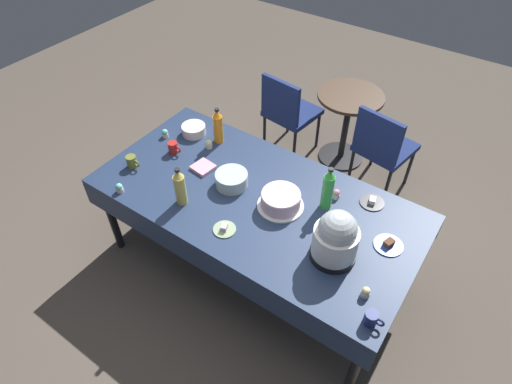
{
  "coord_description": "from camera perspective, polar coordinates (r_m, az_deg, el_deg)",
  "views": [
    {
      "loc": [
        1.15,
        -1.68,
        2.8
      ],
      "look_at": [
        0.0,
        0.0,
        0.8
      ],
      "focal_mm": 30.34,
      "sensor_mm": 36.0,
      "label": 1
    }
  ],
  "objects": [
    {
      "name": "soda_bottle_orange_juice",
      "position": [
        3.28,
        -5.04,
        8.59
      ],
      "size": [
        0.07,
        0.07,
        0.29
      ],
      "color": "orange",
      "rests_on": "potluck_table"
    },
    {
      "name": "maroon_chair_right",
      "position": [
        3.88,
        16.3,
        5.96
      ],
      "size": [
        0.51,
        0.51,
        0.85
      ],
      "color": "navy",
      "rests_on": "ground"
    },
    {
      "name": "potluck_table",
      "position": [
        2.93,
        -0.0,
        -1.56
      ],
      "size": [
        2.2,
        1.1,
        0.75
      ],
      "color": "navy",
      "rests_on": "ground"
    },
    {
      "name": "round_cafe_table",
      "position": [
        4.16,
        11.98,
        9.84
      ],
      "size": [
        0.6,
        0.6,
        0.72
      ],
      "color": "#473323",
      "rests_on": "ground"
    },
    {
      "name": "glass_salad_bowl",
      "position": [
        2.94,
        -3.24,
        1.66
      ],
      "size": [
        0.22,
        0.22,
        0.1
      ],
      "primitive_type": "cylinder",
      "color": "#B2C6BC",
      "rests_on": "potluck_table"
    },
    {
      "name": "paper_napkin_stack",
      "position": [
        3.11,
        -6.99,
        3.25
      ],
      "size": [
        0.16,
        0.16,
        0.02
      ],
      "primitive_type": "cube",
      "rotation": [
        0.0,
        0.0,
        -0.12
      ],
      "color": "pink",
      "rests_on": "potluck_table"
    },
    {
      "name": "coffee_mug_red",
      "position": [
        3.27,
        -10.85,
        5.77
      ],
      "size": [
        0.11,
        0.07,
        0.09
      ],
      "color": "#B2231E",
      "rests_on": "potluck_table"
    },
    {
      "name": "coffee_mug_navy",
      "position": [
        2.37,
        14.98,
        -15.8
      ],
      "size": [
        0.11,
        0.07,
        0.08
      ],
      "color": "navy",
      "rests_on": "potluck_table"
    },
    {
      "name": "ground",
      "position": [
        3.46,
        -0.0,
        -9.5
      ],
      "size": [
        9.0,
        9.0,
        0.0
      ],
      "primitive_type": "plane",
      "color": "brown"
    },
    {
      "name": "soda_bottle_ginger_ale",
      "position": [
        2.8,
        -10.0,
        0.62
      ],
      "size": [
        0.08,
        0.08,
        0.29
      ],
      "color": "gold",
      "rests_on": "potluck_table"
    },
    {
      "name": "dessert_plate_charcoal",
      "position": [
        2.95,
        15.05,
        -1.25
      ],
      "size": [
        0.16,
        0.16,
        0.04
      ],
      "color": "#2D2D33",
      "rests_on": "potluck_table"
    },
    {
      "name": "cupcake_vanilla",
      "position": [
        2.91,
        10.54,
        -0.25
      ],
      "size": [
        0.05,
        0.05,
        0.07
      ],
      "color": "beige",
      "rests_on": "potluck_table"
    },
    {
      "name": "dessert_plate_cobalt",
      "position": [
        2.72,
        17.05,
        -6.64
      ],
      "size": [
        0.18,
        0.18,
        0.04
      ],
      "color": "#2D4CB2",
      "rests_on": "potluck_table"
    },
    {
      "name": "cupcake_mint",
      "position": [
        3.05,
        -17.57,
        0.5
      ],
      "size": [
        0.05,
        0.05,
        0.07
      ],
      "color": "beige",
      "rests_on": "potluck_table"
    },
    {
      "name": "cupcake_cocoa",
      "position": [
        3.44,
        -11.92,
        7.57
      ],
      "size": [
        0.05,
        0.05,
        0.07
      ],
      "color": "beige",
      "rests_on": "potluck_table"
    },
    {
      "name": "soda_bottle_lime_soda",
      "position": [
        2.76,
        9.45,
        0.34
      ],
      "size": [
        0.07,
        0.07,
        0.33
      ],
      "color": "green",
      "rests_on": "potluck_table"
    },
    {
      "name": "cupcake_lemon",
      "position": [
        3.28,
        -6.24,
        6.28
      ],
      "size": [
        0.05,
        0.05,
        0.07
      ],
      "color": "beige",
      "rests_on": "potluck_table"
    },
    {
      "name": "coffee_mug_olive",
      "position": [
        3.21,
        -16.03,
        3.87
      ],
      "size": [
        0.11,
        0.07,
        0.09
      ],
      "color": "olive",
      "rests_on": "potluck_table"
    },
    {
      "name": "frosted_layer_cake",
      "position": [
        2.79,
        3.28,
        -1.1
      ],
      "size": [
        0.31,
        0.31,
        0.12
      ],
      "color": "silver",
      "rests_on": "potluck_table"
    },
    {
      "name": "dessert_plate_sage",
      "position": [
        2.7,
        -4.26,
        -4.81
      ],
      "size": [
        0.14,
        0.14,
        0.04
      ],
      "color": "#8CA87F",
      "rests_on": "potluck_table"
    },
    {
      "name": "slow_cooker",
      "position": [
        2.48,
        10.48,
        -5.99
      ],
      "size": [
        0.27,
        0.27,
        0.35
      ],
      "color": "black",
      "rests_on": "potluck_table"
    },
    {
      "name": "ceramic_snack_bowl",
      "position": [
        3.43,
        -8.21,
        8.13
      ],
      "size": [
        0.19,
        0.19,
        0.07
      ],
      "primitive_type": "cylinder",
      "color": "silver",
      "rests_on": "potluck_table"
    },
    {
      "name": "cupcake_rose",
      "position": [
        2.46,
        14.27,
        -12.69
      ],
      "size": [
        0.05,
        0.05,
        0.07
      ],
      "color": "beige",
      "rests_on": "potluck_table"
    },
    {
      "name": "maroon_chair_left",
      "position": [
        4.17,
        4.24,
        10.76
      ],
      "size": [
        0.49,
        0.49,
        0.85
      ],
      "color": "navy",
      "rests_on": "ground"
    }
  ]
}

